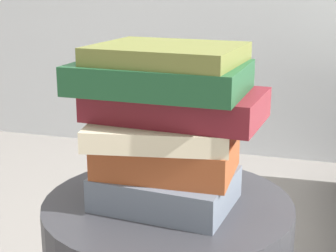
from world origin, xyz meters
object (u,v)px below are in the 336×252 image
at_px(book_cream, 160,131).
at_px(book_olive, 168,54).
at_px(book_maroon, 176,104).
at_px(book_slate, 165,188).
at_px(book_forest, 161,77).
at_px(book_rust, 166,156).

height_order(book_cream, book_olive, book_olive).
distance_m(book_maroon, book_olive, 0.09).
distance_m(book_cream, book_olive, 0.13).
relative_size(book_slate, book_cream, 0.96).
relative_size(book_maroon, book_forest, 1.04).
xyz_separation_m(book_slate, book_maroon, (0.01, 0.02, 0.15)).
height_order(book_rust, book_forest, book_forest).
relative_size(book_cream, book_forest, 0.84).
relative_size(book_rust, book_forest, 0.82).
bearing_deg(book_slate, book_rust, 81.93).
distance_m(book_rust, book_olive, 0.18).
bearing_deg(book_cream, book_maroon, 35.99).
bearing_deg(book_forest, book_maroon, 43.75).
relative_size(book_forest, book_olive, 1.19).
bearing_deg(book_maroon, book_slate, -115.49).
distance_m(book_slate, book_forest, 0.20).
bearing_deg(book_slate, book_cream, -179.31).
height_order(book_rust, book_cream, book_cream).
bearing_deg(book_cream, book_slate, -14.54).
height_order(book_slate, book_rust, book_rust).
xyz_separation_m(book_maroon, book_forest, (-0.02, -0.02, 0.05)).
height_order(book_slate, book_cream, book_cream).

